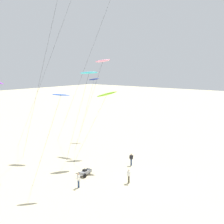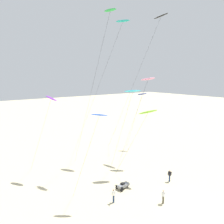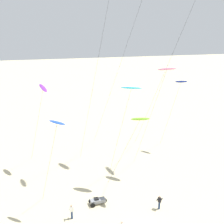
# 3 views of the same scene
# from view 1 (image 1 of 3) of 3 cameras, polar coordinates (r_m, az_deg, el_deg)

# --- Properties ---
(ground_plane) EXTENTS (260.00, 260.00, 0.00)m
(ground_plane) POSITION_cam_1_polar(r_m,az_deg,el_deg) (35.29, 8.03, -13.34)
(ground_plane) COLOR beige
(kite_navy) EXTENTS (2.72, 3.28, 11.27)m
(kite_navy) POSITION_cam_1_polar(r_m,az_deg,el_deg) (53.52, -3.61, 6.33)
(kite_navy) COLOR navy
(kite_navy) RESTS_ON ground
(kite_cyan) EXTENTS (3.40, 3.75, 12.75)m
(kite_cyan) POSITION_cam_1_polar(r_m,az_deg,el_deg) (40.19, -4.60, 7.62)
(kite_cyan) COLOR #33BFE0
(kite_cyan) RESTS_ON ground
(kite_lime) EXTENTS (3.83, 5.09, 10.24)m
(kite_lime) POSITION_cam_1_polar(r_m,az_deg,el_deg) (38.50, -1.06, 3.47)
(kite_lime) COLOR #8CD833
(kite_lime) RESTS_ON ground
(kite_blue) EXTENTS (3.03, 3.62, 10.53)m
(kite_blue) POSITION_cam_1_polar(r_m,az_deg,el_deg) (31.32, -10.21, 2.90)
(kite_blue) COLOR blue
(kite_blue) RESTS_ON ground
(kite_pink) EXTENTS (3.95, 4.72, 14.59)m
(kite_pink) POSITION_cam_1_polar(r_m,az_deg,el_deg) (45.20, -1.90, 9.94)
(kite_pink) COLOR pink
(kite_pink) RESTS_ON ground
(kite_flyer_nearest) EXTENTS (0.54, 0.57, 1.67)m
(kite_flyer_nearest) POSITION_cam_1_polar(r_m,az_deg,el_deg) (34.11, 3.33, -12.46)
(kite_flyer_nearest) COLOR #4C4738
(kite_flyer_nearest) RESTS_ON ground
(kite_flyer_middle) EXTENTS (0.64, 0.62, 1.67)m
(kite_flyer_middle) POSITION_cam_1_polar(r_m,az_deg,el_deg) (33.12, -6.64, -13.19)
(kite_flyer_middle) COLOR navy
(kite_flyer_middle) RESTS_ON ground
(kite_flyer_furthest) EXTENTS (0.69, 0.71, 1.67)m
(kite_flyer_furthest) POSITION_cam_1_polar(r_m,az_deg,el_deg) (39.77, 3.83, -9.28)
(kite_flyer_furthest) COLOR navy
(kite_flyer_furthest) RESTS_ON ground
(beach_buggy) EXTENTS (2.10, 1.08, 0.82)m
(beach_buggy) POSITION_cam_1_polar(r_m,az_deg,el_deg) (36.57, -5.29, -11.75)
(beach_buggy) COLOR gray
(beach_buggy) RESTS_ON ground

